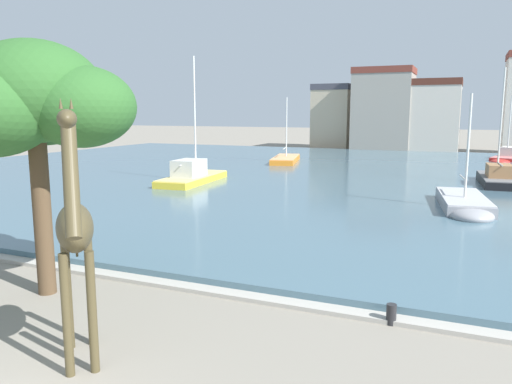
% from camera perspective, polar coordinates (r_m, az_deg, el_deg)
% --- Properties ---
extents(harbor_water, '(76.01, 51.33, 0.31)m').
position_cam_1_polar(harbor_water, '(38.44, 13.04, 1.73)').
color(harbor_water, '#476675').
rests_on(harbor_water, ground).
extents(quay_edge_coping, '(76.01, 0.50, 0.12)m').
position_cam_1_polar(quay_edge_coping, '(14.25, -5.98, -11.14)').
color(quay_edge_coping, '#ADA89E').
rests_on(quay_edge_coping, ground).
extents(giraffe_statue, '(2.35, 2.48, 5.22)m').
position_cam_1_polar(giraffe_statue, '(10.23, -20.11, -4.56)').
color(giraffe_statue, '#4C4228').
rests_on(giraffe_statue, ground).
extents(sailboat_grey, '(2.93, 6.99, 5.88)m').
position_cam_1_polar(sailboat_grey, '(26.25, 22.88, -1.53)').
color(sailboat_grey, '#939399').
rests_on(sailboat_grey, ground).
extents(sailboat_black, '(2.50, 7.39, 7.83)m').
position_cam_1_polar(sailboat_black, '(36.60, 25.96, 1.33)').
color(sailboat_black, black).
rests_on(sailboat_black, ground).
extents(sailboat_yellow, '(2.84, 8.05, 8.64)m').
position_cam_1_polar(sailboat_yellow, '(34.01, -6.98, 1.73)').
color(sailboat_yellow, gold).
rests_on(sailboat_yellow, ground).
extents(sailboat_red, '(3.87, 8.09, 6.59)m').
position_cam_1_polar(sailboat_red, '(55.57, 26.93, 3.56)').
color(sailboat_red, red).
rests_on(sailboat_red, ground).
extents(sailboat_orange, '(3.73, 8.24, 6.34)m').
position_cam_1_polar(sailboat_orange, '(47.68, 3.52, 3.69)').
color(sailboat_orange, orange).
rests_on(sailboat_orange, ground).
extents(shade_tree, '(4.83, 4.75, 6.87)m').
position_cam_1_polar(shade_tree, '(14.38, -24.40, 9.33)').
color(shade_tree, brown).
rests_on(shade_tree, ground).
extents(mooring_bollard, '(0.24, 0.24, 0.50)m').
position_cam_1_polar(mooring_bollard, '(12.53, 15.31, -13.42)').
color(mooring_bollard, '#232326').
rests_on(mooring_bollard, ground).
extents(townhouse_corner_house, '(5.14, 7.08, 8.71)m').
position_cam_1_polar(townhouse_corner_house, '(70.79, 9.04, 8.58)').
color(townhouse_corner_house, '#C6B293').
rests_on(townhouse_corner_house, ground).
extents(townhouse_tall_gabled, '(7.35, 6.11, 10.49)m').
position_cam_1_polar(townhouse_tall_gabled, '(66.24, 14.43, 9.15)').
color(townhouse_tall_gabled, gray).
rests_on(townhouse_tall_gabled, ground).
extents(townhouse_wide_warehouse, '(6.21, 5.80, 8.93)m').
position_cam_1_polar(townhouse_wide_warehouse, '(65.59, 19.77, 8.22)').
color(townhouse_wide_warehouse, beige).
rests_on(townhouse_wide_warehouse, ground).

